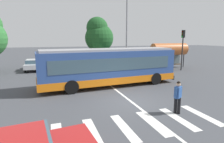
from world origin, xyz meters
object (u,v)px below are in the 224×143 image
(parked_car_teal, at_px, (114,61))
(twin_arm_street_lamp, at_px, (127,22))
(parked_car_red, at_px, (55,63))
(traffic_light_far_corner, at_px, (183,44))
(pedestrian_crossing_street, at_px, (178,95))
(parked_car_silver, at_px, (33,64))
(parked_car_white, at_px, (97,62))
(bus_stop_shelter, at_px, (169,50))
(city_transit_bus, at_px, (109,67))
(parked_car_charcoal, at_px, (75,62))
(background_tree_right, at_px, (99,35))

(parked_car_teal, relative_size, twin_arm_street_lamp, 0.47)
(parked_car_red, height_order, traffic_light_far_corner, traffic_light_far_corner)
(parked_car_teal, bearing_deg, parked_car_red, -179.38)
(pedestrian_crossing_street, distance_m, parked_car_silver, 18.73)
(traffic_light_far_corner, bearing_deg, twin_arm_street_lamp, 153.48)
(parked_car_white, relative_size, bus_stop_shelter, 0.93)
(parked_car_silver, bearing_deg, city_transit_bus, -57.19)
(parked_car_charcoal, xyz_separation_m, background_tree_right, (4.04, 3.13, 3.62))
(city_transit_bus, xyz_separation_m, bus_stop_shelter, (10.30, 6.43, 0.83))
(traffic_light_far_corner, bearing_deg, bus_stop_shelter, 101.68)
(twin_arm_street_lamp, bearing_deg, parked_car_white, 141.82)
(pedestrian_crossing_street, xyz_separation_m, parked_car_silver, (-8.14, 16.87, -0.20))
(city_transit_bus, distance_m, background_tree_right, 13.96)
(city_transit_bus, xyz_separation_m, parked_car_white, (1.48, 9.92, -0.82))
(parked_car_charcoal, relative_size, twin_arm_street_lamp, 0.47)
(city_transit_bus, relative_size, twin_arm_street_lamp, 1.19)
(parked_car_silver, bearing_deg, parked_car_teal, 0.96)
(parked_car_charcoal, distance_m, background_tree_right, 6.26)
(bus_stop_shelter, bearing_deg, parked_car_red, 165.00)
(traffic_light_far_corner, distance_m, twin_arm_street_lamp, 7.27)
(pedestrian_crossing_street, xyz_separation_m, parked_car_red, (-5.63, 16.96, -0.20))
(parked_car_red, distance_m, parked_car_charcoal, 2.62)
(parked_car_silver, height_order, traffic_light_far_corner, traffic_light_far_corner)
(parked_car_charcoal, bearing_deg, traffic_light_far_corner, -25.91)
(parked_car_teal, bearing_deg, city_transit_bus, -111.01)
(parked_car_charcoal, distance_m, parked_car_teal, 5.42)
(parked_car_red, relative_size, parked_car_white, 1.01)
(twin_arm_street_lamp, bearing_deg, parked_car_silver, 166.18)
(traffic_light_far_corner, bearing_deg, parked_car_white, 149.13)
(parked_car_silver, distance_m, parked_car_teal, 10.55)
(bus_stop_shelter, bearing_deg, pedestrian_crossing_street, -123.64)
(pedestrian_crossing_street, bearing_deg, bus_stop_shelter, 56.36)
(background_tree_right, bearing_deg, pedestrian_crossing_street, -92.92)
(background_tree_right, bearing_deg, parked_car_white, -107.71)
(parked_car_silver, xyz_separation_m, parked_car_teal, (10.54, 0.18, 0.00))
(pedestrian_crossing_street, relative_size, bus_stop_shelter, 0.35)
(parked_car_charcoal, relative_size, parked_car_teal, 0.98)
(parked_car_white, relative_size, twin_arm_street_lamp, 0.47)
(parked_car_charcoal, relative_size, parked_car_white, 1.00)
(parked_car_silver, relative_size, bus_stop_shelter, 0.92)
(pedestrian_crossing_street, xyz_separation_m, twin_arm_street_lamp, (3.08, 14.11, 4.90))
(parked_car_silver, bearing_deg, parked_car_white, -1.89)
(city_transit_bus, height_order, traffic_light_far_corner, traffic_light_far_corner)
(city_transit_bus, bearing_deg, background_tree_right, 79.03)
(parked_car_charcoal, height_order, bus_stop_shelter, bus_stop_shelter)
(traffic_light_far_corner, relative_size, twin_arm_street_lamp, 0.50)
(pedestrian_crossing_street, distance_m, background_tree_right, 20.43)
(pedestrian_crossing_street, height_order, parked_car_teal, pedestrian_crossing_street)
(parked_car_silver, height_order, parked_car_white, same)
(parked_car_red, height_order, parked_car_teal, same)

